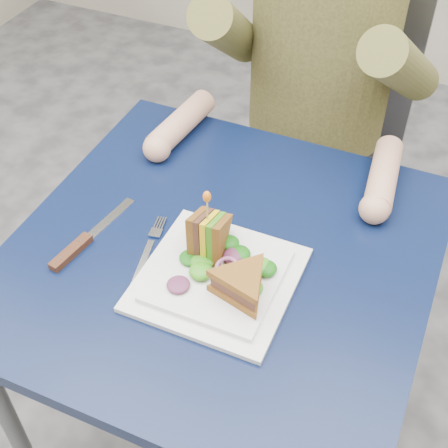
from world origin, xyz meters
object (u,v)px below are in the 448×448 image
at_px(plate, 218,278).
at_px(sandwich_flat, 242,284).
at_px(chair, 321,132).
at_px(fork, 147,252).
at_px(table, 221,279).
at_px(diner, 324,22).
at_px(knife, 79,246).
at_px(sandwich_upright, 208,236).

bearing_deg(plate, sandwich_flat, -24.44).
xyz_separation_m(chair, fork, (-0.12, -0.74, 0.19)).
bearing_deg(table, sandwich_flat, -49.75).
relative_size(diner, sandwich_flat, 5.15).
distance_m(table, plate, 0.11).
xyz_separation_m(table, knife, (-0.24, -0.10, 0.09)).
distance_m(sandwich_flat, sandwich_upright, 0.12).
distance_m(table, sandwich_upright, 0.14).
distance_m(diner, knife, 0.73).
bearing_deg(knife, table, 22.13).
bearing_deg(chair, sandwich_flat, -84.15).
xyz_separation_m(table, fork, (-0.12, -0.06, 0.08)).
distance_m(table, knife, 0.27).
bearing_deg(chair, sandwich_upright, -91.14).
height_order(table, knife, knife).
height_order(table, fork, fork).
height_order(plate, sandwich_flat, sandwich_flat).
bearing_deg(sandwich_flat, plate, 155.56).
xyz_separation_m(chair, sandwich_upright, (-0.01, -0.70, 0.24)).
bearing_deg(sandwich_flat, knife, -179.28).
relative_size(diner, plate, 2.87).
bearing_deg(knife, fork, 17.28).
bearing_deg(sandwich_upright, knife, -161.88).
bearing_deg(sandwich_flat, chair, 95.85).
height_order(table, chair, chair).
height_order(sandwich_flat, sandwich_upright, sandwich_upright).
xyz_separation_m(sandwich_flat, sandwich_upright, (-0.09, 0.07, 0.01)).
relative_size(diner, knife, 3.36).
relative_size(sandwich_flat, fork, 0.81).
xyz_separation_m(table, chair, (0.00, 0.68, -0.11)).
xyz_separation_m(sandwich_upright, knife, (-0.23, -0.07, -0.05)).
relative_size(chair, fork, 5.21).
bearing_deg(table, chair, 90.00).
xyz_separation_m(table, plate, (0.02, -0.07, 0.09)).
height_order(table, diner, diner).
relative_size(table, sandwich_upright, 5.46).
relative_size(fork, knife, 0.81).
xyz_separation_m(table, sandwich_upright, (-0.01, -0.02, 0.13)).
bearing_deg(diner, knife, -109.86).
bearing_deg(plate, fork, 176.55).
bearing_deg(knife, chair, 72.82).
bearing_deg(chair, knife, -107.18).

